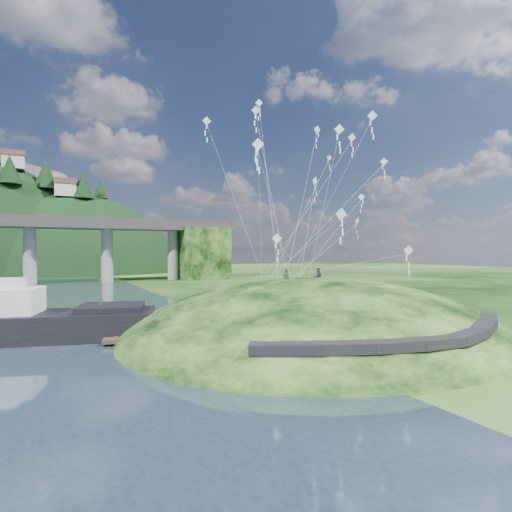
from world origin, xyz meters
name	(u,v)px	position (x,y,z in m)	size (l,w,h in m)	color
ground	(247,349)	(0.00, 0.00, 0.00)	(320.00, 320.00, 0.00)	black
grass_hill	(316,350)	(8.00, 2.00, -1.50)	(36.00, 32.00, 13.00)	black
footpath	(419,336)	(7.46, -9.74, 2.08)	(22.29, 5.84, 0.83)	black
work_barge	(29,320)	(-14.86, 10.89, 1.71)	(20.24, 10.55, 6.83)	black
wooden_dock	(186,337)	(-3.37, 4.48, 0.40)	(12.89, 5.83, 0.92)	#332314
kite_flyers	(308,268)	(8.90, 4.40, 5.81)	(5.37, 1.87, 1.94)	#282C36
kite_swarm	(317,165)	(7.48, 1.18, 15.03)	(19.42, 15.07, 17.31)	silver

